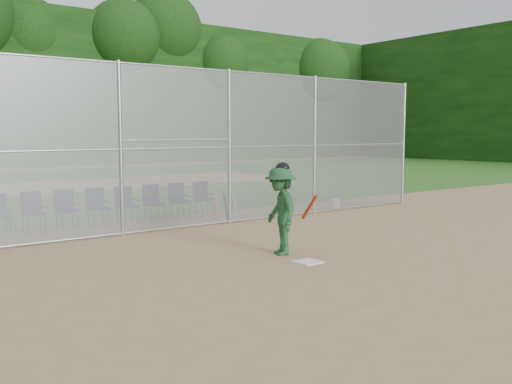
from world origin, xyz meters
TOP-DOWN VIEW (x-y plane):
  - ground at (0.00, 0.00)m, footprint 100.00×100.00m
  - grass_strip at (0.00, 18.00)m, footprint 100.00×100.00m
  - dirt_patch_far at (0.00, 18.00)m, footprint 24.00×24.00m
  - backstop_fence at (0.00, 5.00)m, footprint 16.09×0.09m
  - treeline at (0.00, 20.00)m, footprint 81.00×60.00m
  - home_plate at (-0.40, 0.37)m, footprint 0.46×0.46m
  - batter_at_plate at (-0.36, 1.21)m, footprint 1.04×1.38m
  - water_cooler at (5.37, 5.51)m, footprint 0.32×0.32m
  - spare_bats at (1.00, 5.18)m, footprint 0.66×0.31m
  - chair_2 at (-3.51, 6.67)m, footprint 0.54×0.52m
  - chair_3 at (-2.72, 6.67)m, footprint 0.54×0.52m
  - chair_4 at (-1.92, 6.67)m, footprint 0.54×0.52m
  - chair_5 at (-1.13, 6.67)m, footprint 0.54×0.52m
  - chair_6 at (-0.33, 6.67)m, footprint 0.54×0.52m
  - chair_7 at (0.46, 6.67)m, footprint 0.54×0.52m
  - chair_8 at (1.25, 6.67)m, footprint 0.54×0.52m

SIDE VIEW (x-z plane):
  - ground at x=0.00m, z-range 0.00..0.00m
  - grass_strip at x=0.00m, z-range 0.01..0.01m
  - dirt_patch_far at x=0.00m, z-range 0.01..0.01m
  - home_plate at x=-0.40m, z-range 0.00..0.02m
  - water_cooler at x=5.37m, z-range 0.00..0.40m
  - spare_bats at x=1.00m, z-range 0.00..0.84m
  - chair_2 at x=-3.51m, z-range 0.00..0.96m
  - chair_3 at x=-2.72m, z-range 0.00..0.96m
  - chair_4 at x=-1.92m, z-range 0.00..0.96m
  - chair_5 at x=-1.13m, z-range 0.00..0.96m
  - chair_6 at x=-0.33m, z-range 0.00..0.96m
  - chair_7 at x=0.46m, z-range 0.00..0.96m
  - chair_8 at x=1.25m, z-range 0.00..0.96m
  - batter_at_plate at x=-0.36m, z-range -0.03..1.78m
  - backstop_fence at x=0.00m, z-range 0.07..4.07m
  - treeline at x=0.00m, z-range 0.00..11.00m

